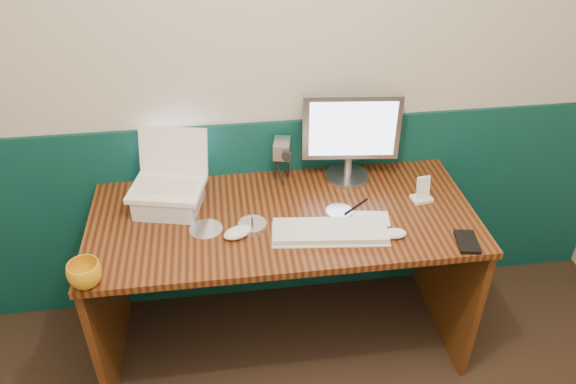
{
  "coord_description": "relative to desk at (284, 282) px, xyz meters",
  "views": [
    {
      "loc": [
        -0.2,
        -0.47,
        2.14
      ],
      "look_at": [
        0.03,
        1.23,
        0.97
      ],
      "focal_mm": 35.0,
      "sensor_mm": 36.0,
      "label": 1
    }
  ],
  "objects": [
    {
      "name": "back_wall",
      "position": [
        -0.03,
        0.37,
        0.88
      ],
      "size": [
        3.5,
        0.04,
        2.5
      ],
      "primitive_type": "cube",
      "color": "beige",
      "rests_on": "ground"
    },
    {
      "name": "wainscot",
      "position": [
        -0.03,
        0.36,
        0.12
      ],
      "size": [
        3.48,
        0.02,
        1.0
      ],
      "primitive_type": "cube",
      "color": "#07352A",
      "rests_on": "ground"
    },
    {
      "name": "desk",
      "position": [
        0.0,
        0.0,
        0.0
      ],
      "size": [
        1.6,
        0.7,
        0.75
      ],
      "primitive_type": "cube",
      "color": "#37120A",
      "rests_on": "ground"
    },
    {
      "name": "laptop_riser",
      "position": [
        -0.47,
        0.12,
        0.42
      ],
      "size": [
        0.3,
        0.27,
        0.09
      ],
      "primitive_type": "cube",
      "rotation": [
        0.0,
        0.0,
        -0.23
      ],
      "color": "silver",
      "rests_on": "desk"
    },
    {
      "name": "laptop",
      "position": [
        -0.47,
        0.12,
        0.59
      ],
      "size": [
        0.34,
        0.29,
        0.24
      ],
      "primitive_type": null,
      "rotation": [
        0.0,
        0.0,
        -0.23
      ],
      "color": "white",
      "rests_on": "laptop_riser"
    },
    {
      "name": "monitor",
      "position": [
        0.33,
        0.25,
        0.58
      ],
      "size": [
        0.43,
        0.17,
        0.42
      ],
      "primitive_type": null,
      "rotation": [
        0.0,
        0.0,
        -0.11
      ],
      "color": "#A1A1A5",
      "rests_on": "desk"
    },
    {
      "name": "keyboard",
      "position": [
        0.17,
        -0.15,
        0.39
      ],
      "size": [
        0.46,
        0.2,
        0.03
      ],
      "primitive_type": "cube",
      "rotation": [
        0.0,
        0.0,
        -0.11
      ],
      "color": "white",
      "rests_on": "desk"
    },
    {
      "name": "mouse_right",
      "position": [
        0.41,
        -0.2,
        0.39
      ],
      "size": [
        0.1,
        0.06,
        0.03
      ],
      "primitive_type": "ellipsoid",
      "rotation": [
        0.0,
        0.0,
        -0.06
      ],
      "color": "white",
      "rests_on": "desk"
    },
    {
      "name": "mouse_left",
      "position": [
        -0.19,
        -0.11,
        0.39
      ],
      "size": [
        0.14,
        0.11,
        0.04
      ],
      "primitive_type": "ellipsoid",
      "rotation": [
        0.0,
        0.0,
        0.43
      ],
      "color": "white",
      "rests_on": "desk"
    },
    {
      "name": "mug",
      "position": [
        -0.74,
        -0.31,
        0.42
      ],
      "size": [
        0.13,
        0.13,
        0.1
      ],
      "primitive_type": "imported",
      "rotation": [
        0.0,
        0.0,
        -0.1
      ],
      "color": "orange",
      "rests_on": "desk"
    },
    {
      "name": "camcorder",
      "position": [
        0.03,
        0.27,
        0.49
      ],
      "size": [
        0.13,
        0.16,
        0.22
      ],
      "primitive_type": null,
      "rotation": [
        0.0,
        0.0,
        -0.2
      ],
      "color": "silver",
      "rests_on": "desk"
    },
    {
      "name": "cd_spindle",
      "position": [
        -0.13,
        -0.07,
        0.39
      ],
      "size": [
        0.12,
        0.12,
        0.02
      ],
      "primitive_type": "cylinder",
      "color": "silver",
      "rests_on": "desk"
    },
    {
      "name": "cd_loose_a",
      "position": [
        -0.32,
        -0.05,
        0.38
      ],
      "size": [
        0.13,
        0.13,
        0.0
      ],
      "primitive_type": "cylinder",
      "color": "silver",
      "rests_on": "desk"
    },
    {
      "name": "cd_loose_b",
      "position": [
        0.24,
        0.0,
        0.38
      ],
      "size": [
        0.11,
        0.11,
        0.0
      ],
      "primitive_type": "cylinder",
      "color": "silver",
      "rests_on": "desk"
    },
    {
      "name": "pen",
      "position": [
        0.31,
        0.02,
        0.38
      ],
      "size": [
        0.13,
        0.1,
        0.01
      ],
      "primitive_type": "cylinder",
      "rotation": [
        0.0,
        1.57,
        0.67
      ],
      "color": "black",
      "rests_on": "desk"
    },
    {
      "name": "papers",
      "position": [
        0.35,
        -0.07,
        0.38
      ],
      "size": [
        0.16,
        0.12,
        0.0
      ],
      "primitive_type": "cube",
      "rotation": [
        0.0,
        0.0,
        -0.16
      ],
      "color": "white",
      "rests_on": "desk"
    },
    {
      "name": "dock",
      "position": [
        0.6,
        0.03,
        0.38
      ],
      "size": [
        0.09,
        0.08,
        0.02
      ],
      "primitive_type": "cube",
      "rotation": [
        0.0,
        0.0,
        0.16
      ],
      "color": "white",
      "rests_on": "desk"
    },
    {
      "name": "music_player",
      "position": [
        0.6,
        0.03,
        0.44
      ],
      "size": [
        0.06,
        0.04,
        0.1
      ],
      "primitive_type": "cube",
      "rotation": [
        -0.17,
        0.0,
        0.16
      ],
      "color": "white",
      "rests_on": "dock"
    },
    {
      "name": "pda",
      "position": [
        0.68,
        -0.28,
        0.38
      ],
      "size": [
        0.1,
        0.15,
        0.02
      ],
      "primitive_type": "cube",
      "rotation": [
        0.0,
        0.0,
        -0.17
      ],
      "color": "black",
      "rests_on": "desk"
    }
  ]
}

